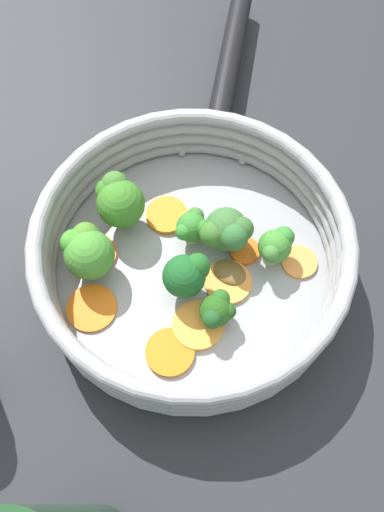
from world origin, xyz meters
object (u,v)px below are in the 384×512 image
at_px(carrot_slice_2, 245,251).
at_px(carrot_slice_4, 198,325).
at_px(broccoli_floret_0, 217,310).
at_px(broccoli_floret_6, 119,200).
at_px(broccoli_floret_5, 227,231).
at_px(broccoli_floret_3, 192,227).
at_px(broccoli_floret_1, 276,246).
at_px(mushroom_piece_0, 222,222).
at_px(mushroom_piece_1, 230,272).
at_px(carrot_slice_6, 92,308).
at_px(carrot_slice_5, 95,254).
at_px(broccoli_floret_2, 87,250).
at_px(carrot_slice_3, 228,282).
at_px(carrot_slice_7, 299,262).
at_px(carrot_slice_1, 167,215).
at_px(broccoli_floret_4, 189,274).
at_px(skillet, 192,266).

height_order(carrot_slice_2, carrot_slice_4, same).
height_order(broccoli_floret_0, broccoli_floret_6, broccoli_floret_6).
bearing_deg(broccoli_floret_5, broccoli_floret_3, 114.17).
distance_m(broccoli_floret_1, mushroom_piece_0, 0.06).
distance_m(broccoli_floret_1, mushroom_piece_1, 0.05).
xyz_separation_m(carrot_slice_6, broccoli_floret_1, (0.14, -0.09, 0.02)).
height_order(broccoli_floret_0, broccoli_floret_3, broccoli_floret_3).
xyz_separation_m(carrot_slice_5, broccoli_floret_1, (0.10, -0.13, 0.02)).
bearing_deg(broccoli_floret_3, carrot_slice_5, 140.57).
distance_m(carrot_slice_4, broccoli_floret_0, 0.02).
relative_size(carrot_slice_5, mushroom_piece_0, 1.48).
height_order(carrot_slice_6, broccoli_floret_1, broccoli_floret_1).
bearing_deg(carrot_slice_5, broccoli_floret_3, -39.43).
bearing_deg(broccoli_floret_2, mushroom_piece_0, -29.90).
relative_size(carrot_slice_6, mushroom_piece_0, 1.60).
relative_size(carrot_slice_5, broccoli_floret_1, 1.04).
bearing_deg(mushroom_piece_1, carrot_slice_6, 145.09).
height_order(carrot_slice_3, broccoli_floret_5, broccoli_floret_5).
height_order(carrot_slice_3, carrot_slice_7, same).
height_order(carrot_slice_1, carrot_slice_5, carrot_slice_1).
height_order(carrot_slice_7, broccoli_floret_4, broccoli_floret_4).
bearing_deg(skillet, mushroom_piece_0, 5.08).
relative_size(broccoli_floret_1, broccoli_floret_5, 0.81).
bearing_deg(carrot_slice_3, broccoli_floret_4, 137.76).
height_order(carrot_slice_7, mushroom_piece_1, mushroom_piece_1).
relative_size(carrot_slice_7, broccoli_floret_4, 0.68).
bearing_deg(carrot_slice_6, broccoli_floret_1, -33.10).
relative_size(broccoli_floret_4, mushroom_piece_0, 1.74).
xyz_separation_m(broccoli_floret_6, mushroom_piece_0, (0.06, -0.08, -0.03)).
relative_size(carrot_slice_1, broccoli_floret_1, 1.01).
relative_size(carrot_slice_3, mushroom_piece_0, 1.55).
height_order(carrot_slice_4, broccoli_floret_6, broccoli_floret_6).
height_order(carrot_slice_7, broccoli_floret_3, broccoli_floret_3).
relative_size(carrot_slice_3, broccoli_floret_5, 0.88).
distance_m(carrot_slice_5, broccoli_floret_5, 0.13).
height_order(skillet, broccoli_floret_5, broccoli_floret_5).
bearing_deg(mushroom_piece_0, carrot_slice_2, -105.33).
xyz_separation_m(carrot_slice_2, mushroom_piece_1, (-0.03, -0.00, 0.00)).
distance_m(broccoli_floret_4, mushroom_piece_0, 0.08).
xyz_separation_m(carrot_slice_4, broccoli_floret_1, (0.10, -0.01, 0.02)).
bearing_deg(carrot_slice_2, mushroom_piece_0, 74.67).
bearing_deg(broccoli_floret_0, carrot_slice_7, -15.25).
height_order(carrot_slice_6, broccoli_floret_5, broccoli_floret_5).
distance_m(carrot_slice_2, carrot_slice_5, 0.14).
height_order(carrot_slice_2, broccoli_floret_3, broccoli_floret_3).
bearing_deg(broccoli_floret_0, carrot_slice_5, 100.70).
distance_m(broccoli_floret_1, broccoli_floret_3, 0.08).
bearing_deg(broccoli_floret_6, carrot_slice_5, -172.40).
xyz_separation_m(carrot_slice_3, carrot_slice_4, (-0.05, -0.01, 0.00)).
height_order(carrot_slice_3, carrot_slice_4, carrot_slice_4).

